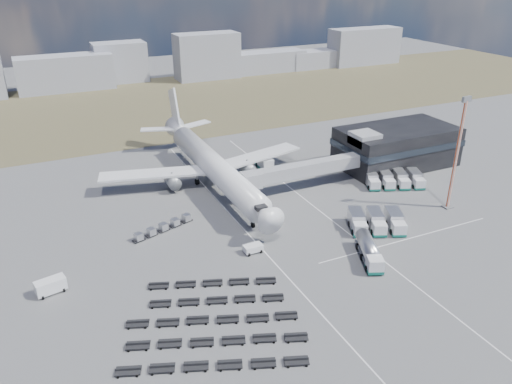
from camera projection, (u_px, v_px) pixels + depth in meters
name	position (u px, v px, depth m)	size (l,w,h in m)	color
ground	(273.00, 248.00, 93.12)	(420.00, 420.00, 0.00)	#565659
grass_strip	(138.00, 106.00, 183.37)	(420.00, 90.00, 0.01)	#473D2A
lane_markings	(310.00, 230.00, 99.33)	(47.12, 110.00, 0.01)	silver
terminal	(396.00, 146.00, 128.94)	(30.40, 16.40, 11.00)	black
jet_bridge	(295.00, 171.00, 113.85)	(30.30, 3.80, 7.05)	#939399
airliner	(211.00, 164.00, 117.44)	(51.59, 64.53, 17.62)	white
skyline	(104.00, 67.00, 209.00)	(292.42, 24.33, 23.47)	#9395A1
fuel_tanker	(369.00, 251.00, 88.92)	(6.81, 11.11, 3.52)	white
pushback_tug	(253.00, 249.00, 91.51)	(3.47, 1.95, 1.54)	white
utility_van	(51.00, 286.00, 80.17)	(4.72, 2.14, 2.49)	white
catering_truck	(264.00, 163.00, 127.74)	(3.59, 7.24, 3.20)	white
service_trucks_near	(376.00, 221.00, 99.13)	(12.55, 11.28, 3.13)	white
service_trucks_far	(394.00, 179.00, 118.47)	(14.91, 11.62, 2.92)	white
uld_row	(163.00, 227.00, 98.66)	(13.34, 5.68, 1.49)	black
baggage_dollies	(213.00, 321.00, 73.70)	(29.91, 27.51, 0.80)	black
floodlight_mast	(457.00, 154.00, 103.35)	(2.32, 1.89, 24.49)	#D34C21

